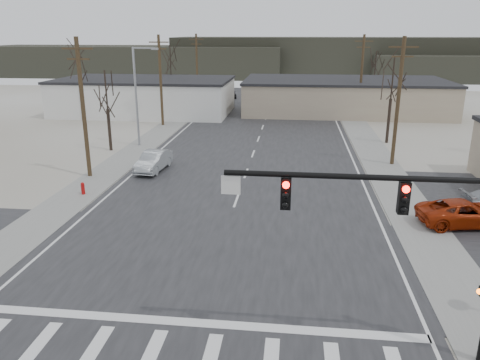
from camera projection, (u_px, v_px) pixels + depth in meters
The scene contains 26 objects.
ground at pixel (216, 259), 22.23m from camera, with size 140.00×140.00×0.00m, color silver.
main_road at pixel (247, 170), 36.42m from camera, with size 18.00×110.00×0.05m, color black.
cross_road at pixel (216, 258), 22.22m from camera, with size 90.00×10.00×0.04m, color black.
sidewalk_left at pixel (137, 150), 42.32m from camera, with size 3.00×90.00×0.06m, color gray.
sidewalk_right at pixel (376, 157), 39.98m from camera, with size 3.00×90.00×0.06m, color gray.
traffic_signal_mast at pixel (438, 228), 14.07m from camera, with size 8.95×0.43×7.20m.
fire_hydrant at pixel (83, 188), 30.79m from camera, with size 0.24×0.24×0.87m.
building_left_far at pixel (145, 96), 61.16m from camera, with size 22.30×12.30×4.50m.
building_right_far at pixel (344, 96), 62.12m from camera, with size 26.30×14.30×4.30m.
upole_left_b at pixel (83, 106), 33.27m from camera, with size 2.20×0.30×10.00m.
upole_left_c at pixel (161, 79), 52.20m from camera, with size 2.20×0.30×10.00m.
upole_left_d at pixel (197, 66), 71.12m from camera, with size 2.20×0.30×10.00m.
upole_right_a at pixel (398, 100), 36.41m from camera, with size 2.20×0.30×10.00m.
upole_right_b at pixel (361, 75), 57.23m from camera, with size 2.20×0.30×10.00m.
streetlight_main at pixel (138, 91), 42.70m from camera, with size 2.40×0.25×9.00m.
tree_left_near at pixel (106, 92), 41.00m from camera, with size 3.30×3.30×7.35m.
tree_right_mid at pixel (392, 81), 43.66m from camera, with size 3.74×3.74×8.33m.
tree_left_far at pixel (170, 62), 65.40m from camera, with size 3.96×3.96×8.82m.
tree_right_far at pixel (375, 65), 68.10m from camera, with size 3.52×3.52×7.84m.
tree_left_mid at pixel (78, 67), 54.92m from camera, with size 3.96×3.96×8.82m.
hill_left at pixel (135, 61), 112.09m from camera, with size 70.00×18.00×7.00m, color #333026.
hill_center at pixel (345, 57), 110.07m from camera, with size 80.00×18.00×9.00m, color #333026.
sedan_crossing at pixel (154, 161), 36.03m from camera, with size 1.58×4.52×1.49m, color gray.
car_far_a at pixel (306, 105), 64.08m from camera, with size 1.93×4.74×1.38m, color black.
car_far_b at pixel (229, 93), 75.65m from camera, with size 1.84×4.56×1.56m, color black.
car_parked_red at pixel (465, 213), 25.82m from camera, with size 2.35×5.10×1.42m, color #942308.
Camera 1 is at (3.47, -19.77, 10.33)m, focal length 35.00 mm.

